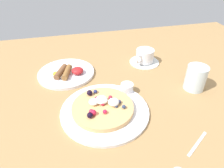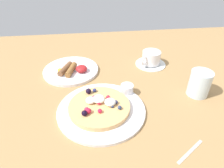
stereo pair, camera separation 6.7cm
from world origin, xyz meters
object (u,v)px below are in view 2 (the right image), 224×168
at_px(pancake_plate, 101,110).
at_px(syrup_ramekin, 127,88).
at_px(water_glass, 200,83).
at_px(coffee_saucer, 150,64).
at_px(breakfast_plate, 71,70).
at_px(teaspoon, 176,166).
at_px(coffee_cup, 151,57).

distance_m(pancake_plate, syrup_ramekin, 0.13).
distance_m(pancake_plate, water_glass, 0.36).
bearing_deg(coffee_saucer, breakfast_plate, -176.91).
height_order(breakfast_plate, teaspoon, breakfast_plate).
bearing_deg(pancake_plate, teaspoon, -52.52).
bearing_deg(coffee_cup, pancake_plate, -130.93).
bearing_deg(syrup_ramekin, coffee_cup, 54.28).
bearing_deg(coffee_saucer, pancake_plate, -130.97).
bearing_deg(breakfast_plate, teaspoon, -59.92).
distance_m(coffee_saucer, coffee_cup, 0.03).
bearing_deg(coffee_saucer, water_glass, -64.57).
distance_m(coffee_saucer, teaspoon, 0.50).
xyz_separation_m(teaspoon, water_glass, (0.18, 0.27, 0.04)).
relative_size(syrup_ramekin, coffee_saucer, 0.34).
bearing_deg(breakfast_plate, water_glass, -24.42).
bearing_deg(water_glass, teaspoon, -124.23).
distance_m(syrup_ramekin, coffee_cup, 0.24).
distance_m(coffee_cup, water_glass, 0.25).
relative_size(pancake_plate, coffee_cup, 2.97).
relative_size(coffee_cup, teaspoon, 0.63).
distance_m(pancake_plate, coffee_saucer, 0.37).
relative_size(syrup_ramekin, breakfast_plate, 0.20).
bearing_deg(pancake_plate, breakfast_plate, 112.87).
bearing_deg(teaspoon, coffee_saucer, 81.45).
xyz_separation_m(pancake_plate, breakfast_plate, (-0.11, 0.26, 0.00)).
bearing_deg(water_glass, coffee_cup, 115.78).
height_order(syrup_ramekin, teaspoon, syrup_ramekin).
relative_size(breakfast_plate, coffee_cup, 2.40).
distance_m(syrup_ramekin, coffee_saucer, 0.25).
height_order(syrup_ramekin, coffee_cup, coffee_cup).
xyz_separation_m(breakfast_plate, teaspoon, (0.28, -0.48, -0.00)).
xyz_separation_m(syrup_ramekin, coffee_saucer, (0.14, 0.20, -0.02)).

